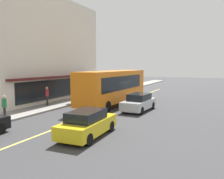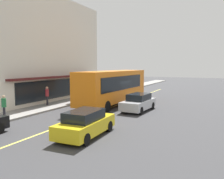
{
  "view_description": "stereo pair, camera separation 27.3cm",
  "coord_description": "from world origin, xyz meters",
  "px_view_note": "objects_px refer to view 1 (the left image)",
  "views": [
    {
      "loc": [
        -21.55,
        -9.5,
        4.05
      ],
      "look_at": [
        -0.08,
        0.54,
        1.6
      ],
      "focal_mm": 37.5,
      "sensor_mm": 36.0,
      "label": 1
    },
    {
      "loc": [
        -21.43,
        -9.74,
        4.05
      ],
      "look_at": [
        -0.08,
        0.54,
        1.6
      ],
      "focal_mm": 37.5,
      "sensor_mm": 36.0,
      "label": 2
    }
  ],
  "objects_px": {
    "car_silver": "(139,102)",
    "pedestrian_near_storefront": "(47,94)",
    "traffic_light": "(76,80)",
    "car_yellow": "(87,124)",
    "bus": "(114,86)",
    "pedestrian_at_corner": "(4,105)"
  },
  "relations": [
    {
      "from": "traffic_light",
      "to": "car_yellow",
      "type": "bearing_deg",
      "value": -143.32
    },
    {
      "from": "car_silver",
      "to": "pedestrian_near_storefront",
      "type": "bearing_deg",
      "value": 102.53
    },
    {
      "from": "car_yellow",
      "to": "pedestrian_near_storefront",
      "type": "xyz_separation_m",
      "value": [
        6.58,
        8.55,
        0.52
      ]
    },
    {
      "from": "bus",
      "to": "traffic_light",
      "type": "bearing_deg",
      "value": 95.78
    },
    {
      "from": "traffic_light",
      "to": "car_yellow",
      "type": "distance_m",
      "value": 12.38
    },
    {
      "from": "bus",
      "to": "traffic_light",
      "type": "relative_size",
      "value": 3.5
    },
    {
      "from": "pedestrian_at_corner",
      "to": "bus",
      "type": "bearing_deg",
      "value": -25.61
    },
    {
      "from": "car_silver",
      "to": "pedestrian_near_storefront",
      "type": "xyz_separation_m",
      "value": [
        -1.95,
        8.76,
        0.52
      ]
    },
    {
      "from": "pedestrian_at_corner",
      "to": "car_yellow",
      "type": "bearing_deg",
      "value": -95.92
    },
    {
      "from": "pedestrian_near_storefront",
      "to": "car_yellow",
      "type": "bearing_deg",
      "value": -127.59
    },
    {
      "from": "bus",
      "to": "car_yellow",
      "type": "relative_size",
      "value": 2.57
    },
    {
      "from": "car_yellow",
      "to": "car_silver",
      "type": "relative_size",
      "value": 0.99
    },
    {
      "from": "car_yellow",
      "to": "car_silver",
      "type": "height_order",
      "value": "same"
    },
    {
      "from": "traffic_light",
      "to": "car_yellow",
      "type": "relative_size",
      "value": 0.73
    },
    {
      "from": "car_yellow",
      "to": "pedestrian_near_storefront",
      "type": "bearing_deg",
      "value": 52.41
    },
    {
      "from": "traffic_light",
      "to": "pedestrian_near_storefront",
      "type": "xyz_separation_m",
      "value": [
        -3.24,
        1.23,
        -1.27
      ]
    },
    {
      "from": "traffic_light",
      "to": "pedestrian_at_corner",
      "type": "height_order",
      "value": "traffic_light"
    },
    {
      "from": "traffic_light",
      "to": "pedestrian_near_storefront",
      "type": "height_order",
      "value": "traffic_light"
    },
    {
      "from": "bus",
      "to": "pedestrian_near_storefront",
      "type": "distance_m",
      "value": 6.65
    },
    {
      "from": "bus",
      "to": "car_yellow",
      "type": "bearing_deg",
      "value": -163.43
    },
    {
      "from": "pedestrian_near_storefront",
      "to": "pedestrian_at_corner",
      "type": "xyz_separation_m",
      "value": [
        -5.79,
        -0.96,
        -0.09
      ]
    },
    {
      "from": "traffic_light",
      "to": "car_yellow",
      "type": "xyz_separation_m",
      "value": [
        -9.83,
        -7.32,
        -1.79
      ]
    }
  ]
}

